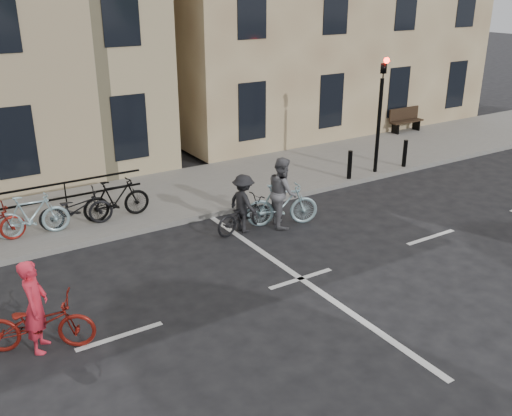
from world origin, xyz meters
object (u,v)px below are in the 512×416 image
bench (405,119)px  cyclist_pink (38,319)px  traffic_light (381,101)px  cyclist_grey (282,198)px  cyclist_dark (244,209)px

bench → cyclist_pink: (-16.26, -7.35, -0.09)m
traffic_light → cyclist_grey: size_ratio=2.00×
bench → cyclist_grey: cyclist_grey is taller
bench → cyclist_grey: 10.95m
cyclist_pink → bench: bearing=-40.8°
traffic_light → cyclist_pink: traffic_light is taller
cyclist_pink → cyclist_grey: bearing=-46.3°
bench → cyclist_dark: cyclist_dark is taller
cyclist_pink → cyclist_grey: (6.57, 2.24, 0.15)m
traffic_light → cyclist_dark: (-5.92, -1.52, -1.86)m
traffic_light → cyclist_dark: bearing=-165.6°
cyclist_grey → cyclist_dark: bearing=100.7°
cyclist_grey → cyclist_dark: 1.07m
traffic_light → cyclist_pink: (-11.46, -3.96, -1.87)m
cyclist_grey → traffic_light: bearing=-49.0°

